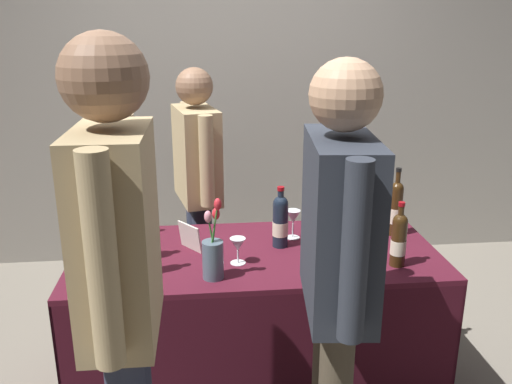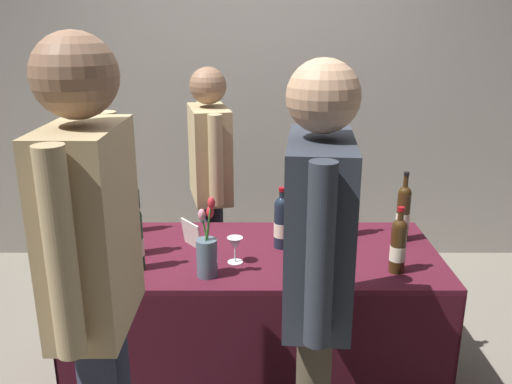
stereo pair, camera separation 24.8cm
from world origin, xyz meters
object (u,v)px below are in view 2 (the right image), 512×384
at_px(display_bottle_0, 132,225).
at_px(flower_vase, 207,253).
at_px(featured_wine_bottle, 350,211).
at_px(vendor_presenter, 210,174).
at_px(tasting_table, 256,293).
at_px(taster_foreground_right, 94,268).
at_px(wine_glass_near_vendor, 297,219).
at_px(wine_glass_mid, 235,245).

height_order(display_bottle_0, flower_vase, flower_vase).
bearing_deg(featured_wine_bottle, flower_vase, -145.97).
relative_size(flower_vase, vendor_presenter, 0.23).
relative_size(tasting_table, taster_foreground_right, 0.98).
bearing_deg(wine_glass_near_vendor, flower_vase, -135.49).
height_order(vendor_presenter, taster_foreground_right, taster_foreground_right).
bearing_deg(display_bottle_0, taster_foreground_right, -84.39).
height_order(wine_glass_mid, vendor_presenter, vendor_presenter).
relative_size(wine_glass_near_vendor, vendor_presenter, 0.10).
height_order(wine_glass_near_vendor, vendor_presenter, vendor_presenter).
height_order(featured_wine_bottle, display_bottle_0, display_bottle_0).
height_order(tasting_table, wine_glass_mid, wine_glass_mid).
bearing_deg(wine_glass_near_vendor, wine_glass_mid, -137.71).
relative_size(vendor_presenter, taster_foreground_right, 0.87).
bearing_deg(vendor_presenter, wine_glass_near_vendor, 27.40).
xyz_separation_m(featured_wine_bottle, taster_foreground_right, (-0.98, -1.08, 0.20)).
relative_size(tasting_table, featured_wine_bottle, 5.44).
distance_m(tasting_table, display_bottle_0, 0.69).
xyz_separation_m(flower_vase, taster_foreground_right, (-0.29, -0.61, 0.22)).
bearing_deg(taster_foreground_right, tasting_table, -29.59).
bearing_deg(flower_vase, wine_glass_mid, 49.57).
bearing_deg(featured_wine_bottle, wine_glass_near_vendor, -167.76).
bearing_deg(featured_wine_bottle, wine_glass_mid, -150.06).
relative_size(featured_wine_bottle, display_bottle_0, 0.91).
bearing_deg(tasting_table, taster_foreground_right, -119.86).
xyz_separation_m(featured_wine_bottle, flower_vase, (-0.69, -0.47, -0.02)).
relative_size(display_bottle_0, vendor_presenter, 0.23).
distance_m(featured_wine_bottle, flower_vase, 0.83).
relative_size(display_bottle_0, wine_glass_near_vendor, 2.38).
bearing_deg(vendor_presenter, wine_glass_mid, -0.42).
bearing_deg(featured_wine_bottle, tasting_table, -156.14).
distance_m(featured_wine_bottle, wine_glass_near_vendor, 0.29).
relative_size(display_bottle_0, flower_vase, 0.97).
relative_size(featured_wine_bottle, wine_glass_mid, 2.62).
height_order(display_bottle_0, wine_glass_mid, display_bottle_0).
distance_m(featured_wine_bottle, vendor_presenter, 0.92).
bearing_deg(wine_glass_mid, taster_foreground_right, -118.29).
bearing_deg(vendor_presenter, flower_vase, -8.61).
bearing_deg(display_bottle_0, tasting_table, 3.35).
xyz_separation_m(display_bottle_0, flower_vase, (0.37, -0.22, -0.04)).
xyz_separation_m(tasting_table, flower_vase, (-0.21, -0.25, 0.33)).
relative_size(wine_glass_near_vendor, flower_vase, 0.41).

